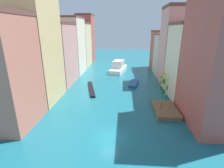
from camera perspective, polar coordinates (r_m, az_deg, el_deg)
The scene contains 21 objects.
ground_plane at distance 46.51m, azimuth 1.67°, elevation 0.48°, with size 154.00×154.00×0.00m, color #196070.
building_left_0 at distance 28.42m, azimuth -31.88°, elevation 3.39°, with size 6.61×8.63×16.39m.
building_left_1 at distance 36.02m, azimuth -23.97°, elevation 11.72°, with size 6.61×10.05×22.03m.
building_left_2 at distance 46.52m, azimuth -17.19°, elevation 9.56°, with size 6.61×11.71×15.58m.
building_left_3 at distance 57.11m, azimuth -13.24°, elevation 12.36°, with size 6.61×10.57×17.60m.
building_left_4 at distance 67.80m, azimuth -10.47°, elevation 12.83°, with size 6.61×11.02×16.29m.
building_left_5 at distance 77.37m, azimuth -8.71°, elevation 14.88°, with size 6.61×8.64×19.90m.
building_right_0 at distance 28.46m, azimuth 31.80°, elevation 8.09°, with size 6.61×11.91×20.90m.
building_right_1 at distance 38.90m, azimuth 23.86°, elevation 7.11°, with size 6.61×10.15×15.35m.
building_right_2 at distance 47.73m, azimuth 20.39°, elevation 11.86°, with size 6.61×8.39×19.56m.
building_right_3 at distance 56.34m, azimuth 17.67°, elevation 9.44°, with size 6.61×8.63×12.76m.
building_right_4 at distance 64.16m, azimuth 16.06°, elevation 10.93°, with size 6.61×7.64×13.60m.
waterfront_dock at distance 32.05m, azimuth 17.49°, elevation -8.18°, with size 3.98×6.98×0.70m.
person_on_dock at distance 31.41m, azimuth 16.03°, elevation -6.43°, with size 0.36×0.36×1.57m.
mooring_pole_0 at distance 36.57m, azimuth 18.00°, elevation -1.63°, with size 0.29×0.29×4.50m.
mooring_pole_1 at distance 39.47m, azimuth 17.23°, elevation 0.23°, with size 0.32×0.32×4.94m.
mooring_pole_2 at distance 40.79m, azimuth 16.84°, elevation 0.58°, with size 0.33×0.33×4.58m.
mooring_pole_3 at distance 42.85m, azimuth 16.21°, elevation 1.21°, with size 0.32×0.32×4.21m.
vaporetto_white at distance 58.44m, azimuth 2.14°, elevation 5.63°, with size 5.96×11.69×3.81m.
gondola_black at distance 41.40m, azimuth -6.98°, elevation -1.61°, with size 3.72×10.62×0.42m.
motorboat_0 at distance 45.13m, azimuth 7.32°, elevation 0.20°, with size 2.87×6.21×0.63m.
Camera 1 is at (1.70, -19.78, 14.12)m, focal length 27.20 mm.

